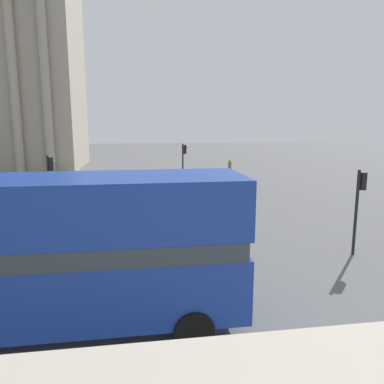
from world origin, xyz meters
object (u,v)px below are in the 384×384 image
traffic_light_near (359,199)px  pedestrian_black (128,187)px  traffic_light_far (184,160)px  traffic_light_mid (50,179)px  pedestrian_olive (230,167)px  double_decker_bus (6,252)px

traffic_light_near → pedestrian_black: size_ratio=2.11×
traffic_light_far → pedestrian_black: size_ratio=2.24×
traffic_light_near → pedestrian_black: traffic_light_near is taller
traffic_light_mid → pedestrian_olive: 20.86m
traffic_light_mid → pedestrian_olive: (13.76, 15.62, -1.34)m
double_decker_bus → pedestrian_olive: size_ratio=6.56×
traffic_light_mid → pedestrian_olive: size_ratio=2.05×
traffic_light_near → traffic_light_mid: bearing=151.6°
traffic_light_mid → traffic_light_far: 12.21m
pedestrian_black → pedestrian_olive: bearing=-85.9°
traffic_light_near → traffic_light_far: traffic_light_far is taller
traffic_light_mid → pedestrian_black: 6.63m
pedestrian_black → traffic_light_mid: bearing=100.3°
double_decker_bus → pedestrian_black: (2.58, 16.46, -1.28)m
traffic_light_near → traffic_light_far: size_ratio=0.94×
double_decker_bus → traffic_light_mid: double_decker_bus is taller
double_decker_bus → pedestrian_black: double_decker_bus is taller
pedestrian_black → traffic_light_far: bearing=-91.5°
double_decker_bus → traffic_light_mid: 11.38m
traffic_light_mid → pedestrian_black: size_ratio=2.19×
traffic_light_mid → traffic_light_far: bearing=47.3°
pedestrian_olive → traffic_light_mid: bearing=114.8°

